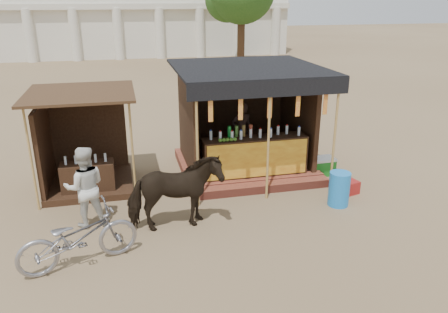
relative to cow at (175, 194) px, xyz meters
The scene contains 10 objects.
ground 1.58m from the cow, 27.46° to the right, with size 120.00×120.00×0.00m, color #846B4C.
main_stall 3.52m from the cow, 50.84° to the left, with size 3.60×3.61×2.78m.
secondary_stall 3.25m from the cow, 126.81° to the left, with size 2.40×2.40×2.38m.
cow is the anchor object (origin of this frame).
motorbike 2.00m from the cow, 153.89° to the right, with size 0.71×2.05×1.08m, color gray.
bystander 1.81m from the cow, 161.70° to the left, with size 0.82×0.64×1.68m, color silver.
blue_barrel 3.70m from the cow, ahead, with size 0.46×0.46×0.78m, color blue.
red_crate 4.30m from the cow, 10.25° to the left, with size 0.45×0.40×0.31m, color maroon.
cooler 4.57m from the cow, 25.66° to the left, with size 0.65×0.46×0.46m.
background_building 29.50m from the cow, 91.52° to the left, with size 26.00×7.45×8.18m.
Camera 1 is at (-2.07, -7.15, 4.42)m, focal length 35.00 mm.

